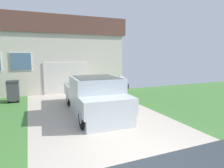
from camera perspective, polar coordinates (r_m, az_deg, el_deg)
pickup_truck at (r=8.32m, az=-4.87°, el=-3.81°), size 2.13×5.16×1.59m
person_with_hat at (r=8.91m, az=2.45°, el=-1.73°), size 0.48×0.42×1.60m
handbag at (r=8.91m, az=3.04°, el=-6.73°), size 0.32×0.16×0.44m
house_with_garage at (r=15.97m, az=-16.84°, el=8.19°), size 9.25×6.49×4.95m
wheeled_trash_bin at (r=11.62m, az=-26.77°, el=-1.72°), size 0.60×0.72×1.13m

